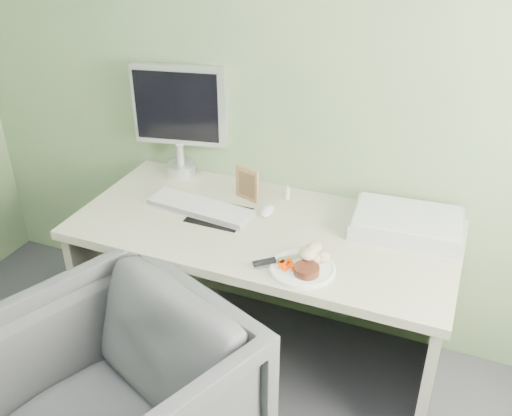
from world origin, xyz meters
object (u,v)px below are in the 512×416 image
at_px(desk, 263,261).
at_px(desk_chair, 113,413).
at_px(monitor, 179,115).
at_px(scanner, 407,224).
at_px(plate, 302,269).

height_order(desk, desk_chair, desk_chair).
distance_m(monitor, desk_chair, 1.35).
relative_size(desk, scanner, 3.60).
height_order(monitor, desk_chair, monitor).
height_order(desk, monitor, monitor).
bearing_deg(scanner, monitor, 169.02).
xyz_separation_m(monitor, desk_chair, (0.31, -1.14, -0.66)).
bearing_deg(desk, scanner, 18.01).
bearing_deg(plate, desk_chair, -129.62).
relative_size(monitor, desk_chair, 0.65).
relative_size(desk, desk_chair, 1.92).
bearing_deg(monitor, plate, -45.98).
height_order(scanner, desk_chair, scanner).
xyz_separation_m(scanner, monitor, (-1.11, 0.13, 0.27)).
xyz_separation_m(scanner, desk_chair, (-0.80, -1.01, -0.39)).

